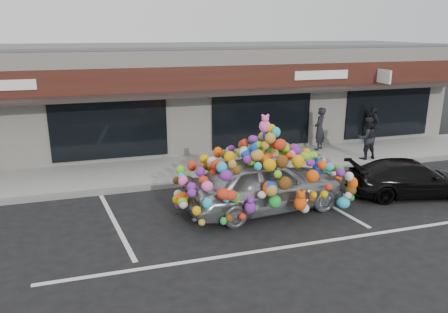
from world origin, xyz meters
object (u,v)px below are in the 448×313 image
object	(u,v)px
pedestrian_a	(320,129)
pedestrian_c	(372,125)
toy_car	(264,177)
black_sedan	(410,178)
pedestrian_b	(366,138)

from	to	relation	value
pedestrian_a	pedestrian_c	world-z (taller)	pedestrian_a
toy_car	black_sedan	bearing A→B (deg)	-98.65
toy_car	pedestrian_c	xyz separation A→B (m)	(7.01, 5.03, -0.01)
toy_car	pedestrian_c	bearing A→B (deg)	-59.84
black_sedan	toy_car	bearing A→B (deg)	98.06
pedestrian_b	pedestrian_c	bearing A→B (deg)	-129.82
toy_car	pedestrian_b	size ratio (longest dim) A/B	3.10
toy_car	pedestrian_a	xyz separation A→B (m)	(4.35, 4.80, 0.07)
toy_car	pedestrian_a	size ratio (longest dim) A/B	2.87
pedestrian_a	black_sedan	bearing A→B (deg)	51.56
toy_car	black_sedan	distance (m)	4.75
toy_car	black_sedan	size ratio (longest dim) A/B	1.32
pedestrian_c	black_sedan	bearing A→B (deg)	-22.01
black_sedan	pedestrian_c	xyz separation A→B (m)	(2.28, 5.29, 0.40)
black_sedan	pedestrian_a	world-z (taller)	pedestrian_a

